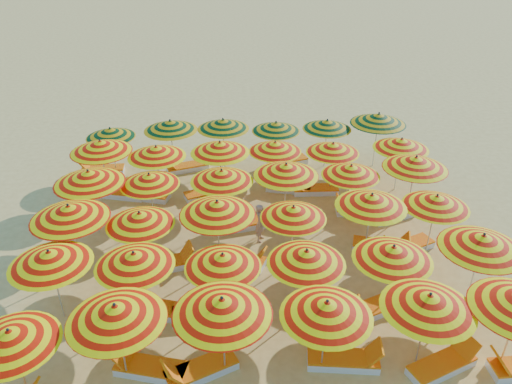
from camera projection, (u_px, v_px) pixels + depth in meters
ground at (257, 242)px, 16.39m from camera, size 120.00×120.00×0.00m
umbrella_0 at (10, 338)px, 10.25m from camera, size 2.02×2.02×2.12m
umbrella_1 at (116, 313)px, 10.63m from camera, size 2.58×2.58×2.31m
umbrella_2 at (222, 306)px, 10.75m from camera, size 2.72×2.72×2.36m
umbrella_3 at (327, 309)px, 10.88m from camera, size 2.64×2.64×2.20m
umbrella_4 at (429, 302)px, 11.00m from camera, size 2.43×2.43×2.25m
umbrella_6 at (50, 258)px, 12.44m from camera, size 2.53×2.53×2.21m
umbrella_7 at (134, 259)px, 12.48m from camera, size 2.60×2.60×2.15m
umbrella_8 at (223, 261)px, 12.53m from camera, size 2.09×2.09×2.09m
umbrella_9 at (306, 257)px, 12.58m from camera, size 2.47×2.47×2.15m
umbrella_10 at (393, 253)px, 12.67m from camera, size 2.20×2.20×2.18m
umbrella_11 at (482, 242)px, 12.84m from camera, size 2.73×2.73×2.35m
umbrella_12 at (69, 212)px, 14.04m from camera, size 2.32×2.32×2.37m
umbrella_13 at (140, 218)px, 14.21m from camera, size 2.10×2.10×2.10m
umbrella_14 at (217, 208)px, 14.27m from camera, size 2.39×2.39×2.36m
umbrella_15 at (293, 212)px, 14.52m from camera, size 2.57×2.57×2.09m
umbrella_16 at (371, 201)px, 14.78m from camera, size 2.41×2.41×2.27m
umbrella_17 at (436, 201)px, 14.98m from camera, size 2.63×2.63×2.13m
umbrella_18 at (89, 177)px, 15.83m from camera, size 2.77×2.77×2.40m
umbrella_19 at (149, 179)px, 16.27m from camera, size 2.18×2.18×2.09m
umbrella_20 at (222, 176)px, 16.27m from camera, size 2.69×2.69×2.20m
umbrella_21 at (286, 170)px, 16.43m from camera, size 2.69×2.69×2.31m
umbrella_22 at (351, 170)px, 16.78m from camera, size 2.28×2.28×2.11m
umbrella_23 at (416, 163)px, 16.83m from camera, size 2.82×2.82×2.35m
umbrella_24 at (101, 146)px, 17.95m from camera, size 2.90×2.90×2.36m
umbrella_25 at (156, 152)px, 17.84m from camera, size 2.62×2.62×2.22m
umbrella_26 at (220, 147)px, 18.02m from camera, size 2.59×2.59×2.29m
umbrella_27 at (275, 147)px, 18.49m from camera, size 2.46×2.46×2.09m
umbrella_28 at (333, 148)px, 18.38m from camera, size 2.59×2.59×2.10m
umbrella_29 at (401, 144)px, 18.49m from camera, size 2.69×2.69×2.20m
umbrella_30 at (110, 133)px, 19.70m from camera, size 2.43×2.43×2.06m
umbrella_31 at (170, 125)px, 19.87m from camera, size 2.27×2.27×2.28m
umbrella_32 at (223, 124)px, 20.10m from camera, size 2.70×2.70×2.23m
umbrella_33 at (276, 127)px, 20.19m from camera, size 2.31×2.31×2.09m
umbrella_34 at (327, 125)px, 20.31m from camera, size 2.57×2.57×2.12m
umbrella_35 at (378, 119)px, 20.20m from camera, size 2.80×2.80×2.40m
lounger_1 at (150, 368)px, 11.71m from camera, size 1.82×1.02×0.69m
lounger_2 at (199, 370)px, 11.65m from camera, size 1.82×1.23×0.69m
lounger_3 at (345, 360)px, 11.92m from camera, size 1.80×0.81×0.69m
lounger_4 at (443, 364)px, 11.80m from camera, size 1.82×1.18×0.69m
lounger_6 at (161, 309)px, 13.41m from camera, size 1.83×1.07×0.69m
lounger_7 at (206, 313)px, 13.29m from camera, size 1.77×0.70×0.69m
lounger_8 at (326, 312)px, 13.33m from camera, size 1.83×1.05×0.69m
lounger_9 at (365, 312)px, 13.34m from camera, size 1.82×1.19×0.69m
lounger_10 at (166, 264)px, 15.12m from camera, size 1.82×1.01×0.69m
lounger_11 at (239, 260)px, 15.31m from camera, size 1.82×1.24×0.69m
lounger_12 at (381, 246)px, 15.92m from camera, size 1.83×1.07×0.69m
lounger_13 at (407, 247)px, 15.89m from camera, size 1.82×1.22×0.69m
lounger_14 at (238, 224)px, 17.01m from camera, size 1.81×0.91×0.69m
lounger_15 at (359, 210)px, 17.84m from camera, size 1.78×0.75×0.69m
lounger_16 at (392, 214)px, 17.58m from camera, size 1.82×1.18×0.69m
lounger_17 at (122, 193)px, 18.88m from camera, size 1.82×1.01×0.69m
lounger_18 at (145, 195)px, 18.77m from camera, size 1.83×1.05×0.69m
lounger_19 at (208, 193)px, 18.90m from camera, size 1.83×1.15×0.69m
lounger_20 at (287, 187)px, 19.29m from camera, size 1.82×1.00×0.69m
lounger_21 at (314, 189)px, 19.13m from camera, size 1.75×0.62×0.69m
lounger_22 at (102, 170)px, 20.56m from camera, size 1.75×0.65×0.69m
lounger_23 at (186, 167)px, 20.78m from camera, size 1.83×1.06×0.69m
lounger_24 at (286, 161)px, 21.26m from camera, size 1.83×1.07×0.69m
beachgoer_a at (261, 223)px, 16.15m from camera, size 0.46×0.57×1.35m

